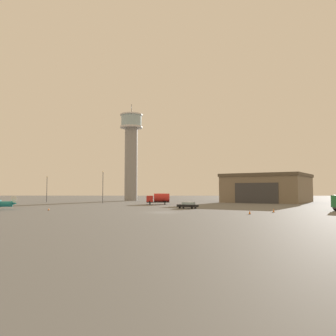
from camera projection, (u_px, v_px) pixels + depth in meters
The scene contains 10 objects.
ground_plane at pixel (163, 212), 60.78m from camera, with size 400.00×400.00×0.00m, color #60605E.
control_tower at pixel (131, 149), 132.17m from camera, with size 8.64×8.64×37.46m.
hangar at pixel (267, 188), 114.32m from camera, with size 33.93×33.59×9.30m.
truck_fuel_tanker_red at pixel (159, 198), 96.14m from camera, with size 6.54×3.54×3.04m.
car_black at pixel (188, 205), 73.51m from camera, with size 4.73×3.74×1.37m.
light_post_west at pixel (103, 184), 103.42m from camera, with size 0.44×0.44×9.83m.
light_post_north at pixel (47, 187), 112.57m from camera, with size 0.44×0.44×8.64m.
traffic_cone_near_left at pixel (274, 210), 60.56m from camera, with size 0.36×0.36×0.70m.
traffic_cone_near_right at pixel (250, 212), 55.80m from camera, with size 0.36×0.36×0.72m.
traffic_cone_mid_apron at pixel (49, 209), 66.54m from camera, with size 0.36×0.36×0.59m.
Camera 1 is at (3.05, -61.10, 3.85)m, focal length 36.62 mm.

